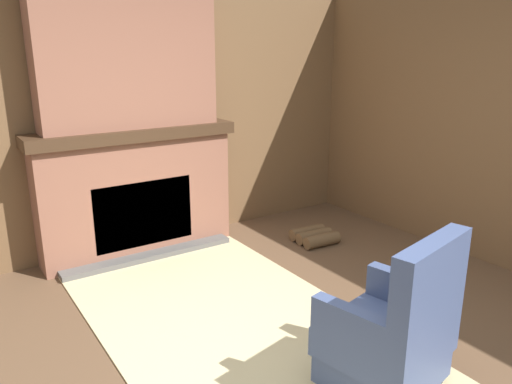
{
  "coord_description": "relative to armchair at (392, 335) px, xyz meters",
  "views": [
    {
      "loc": [
        2.04,
        -1.62,
        1.96
      ],
      "look_at": [
        -1.0,
        0.41,
        0.9
      ],
      "focal_mm": 35.0,
      "sensor_mm": 36.0,
      "label": 1
    }
  ],
  "objects": [
    {
      "name": "ground_plane",
      "position": [
        -0.38,
        -0.44,
        -0.37
      ],
      "size": [
        14.0,
        14.0,
        0.0
      ],
      "primitive_type": "plane",
      "color": "brown"
    },
    {
      "name": "oil_lamp_vase",
      "position": [
        -2.88,
        -0.87,
        0.97
      ],
      "size": [
        0.09,
        0.09,
        0.27
      ],
      "color": "#B24C42",
      "rests_on": "fireplace_hearth"
    },
    {
      "name": "armchair",
      "position": [
        0.0,
        0.0,
        0.0
      ],
      "size": [
        0.72,
        0.78,
        1.0
      ],
      "rotation": [
        0.0,
        0.0,
        3.35
      ],
      "color": "#3D4C75",
      "rests_on": "ground"
    },
    {
      "name": "fireplace_hearth",
      "position": [
        -2.83,
        -0.44,
        0.25
      ],
      "size": [
        0.56,
        1.96,
        1.24
      ],
      "color": "brown",
      "rests_on": "ground"
    },
    {
      "name": "firewood_stack",
      "position": [
        -2.05,
        1.16,
        -0.3
      ],
      "size": [
        0.42,
        0.42,
        0.13
      ],
      "rotation": [
        0.0,
        0.0,
        -0.07
      ],
      "color": "brown",
      "rests_on": "ground"
    },
    {
      "name": "area_rug",
      "position": [
        -0.6,
        -0.39,
        -0.36
      ],
      "size": [
        4.31,
        1.77,
        0.01
      ],
      "color": "#C6B789",
      "rests_on": "ground"
    },
    {
      "name": "wood_panel_wall_left",
      "position": [
        -3.05,
        -0.44,
        0.93
      ],
      "size": [
        0.06,
        5.88,
        2.6
      ],
      "color": "brown",
      "rests_on": "ground"
    },
    {
      "name": "chimney_breast",
      "position": [
        -2.84,
        -0.44,
        1.55
      ],
      "size": [
        0.31,
        1.64,
        1.34
      ],
      "color": "brown",
      "rests_on": "fireplace_hearth"
    },
    {
      "name": "storage_case",
      "position": [
        -2.88,
        -0.19,
        0.94
      ],
      "size": [
        0.13,
        0.21,
        0.13
      ],
      "color": "gray",
      "rests_on": "fireplace_hearth"
    }
  ]
}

